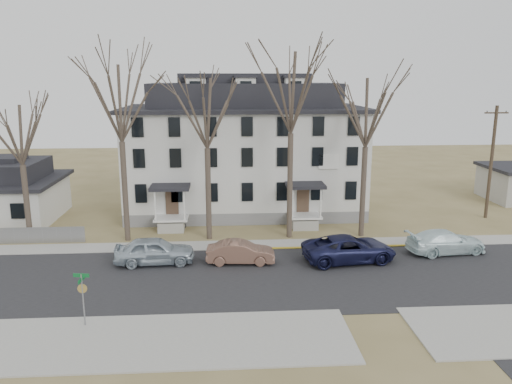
{
  "coord_description": "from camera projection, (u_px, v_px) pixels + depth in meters",
  "views": [
    {
      "loc": [
        -3.78,
        -25.83,
        11.73
      ],
      "look_at": [
        -1.56,
        9.0,
        3.69
      ],
      "focal_mm": 35.0,
      "sensor_mm": 36.0,
      "label": 1
    }
  ],
  "objects": [
    {
      "name": "tree_center",
      "position": [
        291.0,
        87.0,
        35.1
      ],
      "size": [
        9.0,
        9.0,
        14.7
      ],
      "color": "#473B31",
      "rests_on": "ground"
    },
    {
      "name": "bicycle_left",
      "position": [
        176.0,
        225.0,
        39.17
      ],
      "size": [
        1.67,
        0.73,
        0.85
      ],
      "primitive_type": "imported",
      "rotation": [
        0.0,
        0.0,
        1.67
      ],
      "color": "black",
      "rests_on": "ground"
    },
    {
      "name": "utility_pole_far",
      "position": [
        491.0,
        161.0,
        41.66
      ],
      "size": [
        2.0,
        0.28,
        9.5
      ],
      "color": "#3D3023",
      "rests_on": "ground"
    },
    {
      "name": "street_sign",
      "position": [
        83.0,
        292.0,
        23.67
      ],
      "size": [
        0.77,
        0.77,
        2.72
      ],
      "rotation": [
        0.0,
        0.0,
        -0.13
      ],
      "color": "gray",
      "rests_on": "ground"
    },
    {
      "name": "yellow_curb",
      "position": [
        350.0,
        248.0,
        35.21
      ],
      "size": [
        14.0,
        0.25,
        0.06
      ],
      "primitive_type": "cube",
      "color": "gold",
      "rests_on": "ground"
    },
    {
      "name": "car_silver",
      "position": [
        155.0,
        251.0,
        31.94
      ],
      "size": [
        5.18,
        2.34,
        1.73
      ],
      "primitive_type": "imported",
      "rotation": [
        0.0,
        0.0,
        1.63
      ],
      "color": "#AFBFCA",
      "rests_on": "ground"
    },
    {
      "name": "car_navy",
      "position": [
        349.0,
        249.0,
        32.4
      ],
      "size": [
        6.35,
        3.52,
        1.68
      ],
      "primitive_type": "imported",
      "rotation": [
        0.0,
        0.0,
        1.7
      ],
      "color": "#181A3F",
      "rests_on": "ground"
    },
    {
      "name": "tree_far_left",
      "position": [
        119.0,
        98.0,
        34.52
      ],
      "size": [
        8.4,
        8.4,
        13.72
      ],
      "color": "#473B31",
      "rests_on": "ground"
    },
    {
      "name": "car_tan",
      "position": [
        241.0,
        253.0,
        32.07
      ],
      "size": [
        4.46,
        1.77,
        1.44
      ],
      "primitive_type": "imported",
      "rotation": [
        0.0,
        0.0,
        1.51
      ],
      "color": "brown",
      "rests_on": "ground"
    },
    {
      "name": "ground",
      "position": [
        294.0,
        291.0,
        27.99
      ],
      "size": [
        120.0,
        120.0,
        0.0
      ],
      "primitive_type": "plane",
      "color": "olive",
      "rests_on": "ground"
    },
    {
      "name": "far_sidewalk",
      "position": [
        278.0,
        245.0,
        35.77
      ],
      "size": [
        120.0,
        2.0,
        0.08
      ],
      "primitive_type": "cube",
      "color": "#A09F97",
      "rests_on": "ground"
    },
    {
      "name": "near_sidewalk_left",
      "position": [
        134.0,
        342.0,
        22.63
      ],
      "size": [
        20.0,
        5.0,
        0.08
      ],
      "primitive_type": "cube",
      "color": "#A09F97",
      "rests_on": "ground"
    },
    {
      "name": "small_house",
      "position": [
        7.0,
        194.0,
        41.68
      ],
      "size": [
        8.7,
        8.7,
        5.0
      ],
      "color": "silver",
      "rests_on": "ground"
    },
    {
      "name": "tree_mid_right",
      "position": [
        367.0,
        108.0,
        35.77
      ],
      "size": [
        7.8,
        7.8,
        12.74
      ],
      "color": "#473B31",
      "rests_on": "ground"
    },
    {
      "name": "tree_mid_left",
      "position": [
        206.0,
        108.0,
        35.06
      ],
      "size": [
        7.8,
        7.8,
        12.74
      ],
      "color": "#473B31",
      "rests_on": "ground"
    },
    {
      "name": "main_road",
      "position": [
        289.0,
        278.0,
        29.94
      ],
      "size": [
        120.0,
        10.0,
        0.04
      ],
      "primitive_type": "cube",
      "color": "#27272A",
      "rests_on": "ground"
    },
    {
      "name": "tree_bungalow",
      "position": [
        19.0,
        131.0,
        34.58
      ],
      "size": [
        6.6,
        6.6,
        10.78
      ],
      "color": "#473B31",
      "rests_on": "ground"
    },
    {
      "name": "boarding_house",
      "position": [
        245.0,
        151.0,
        44.12
      ],
      "size": [
        20.8,
        12.36,
        12.05
      ],
      "color": "slate",
      "rests_on": "ground"
    },
    {
      "name": "car_white",
      "position": [
        446.0,
        242.0,
        33.93
      ],
      "size": [
        5.64,
        2.9,
        1.56
      ],
      "primitive_type": "imported",
      "rotation": [
        0.0,
        0.0,
        1.71
      ],
      "color": "white",
      "rests_on": "ground"
    }
  ]
}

